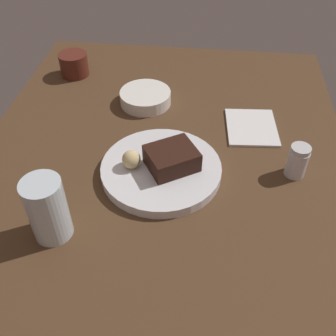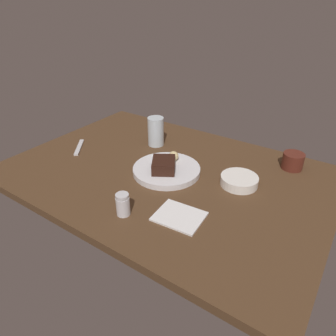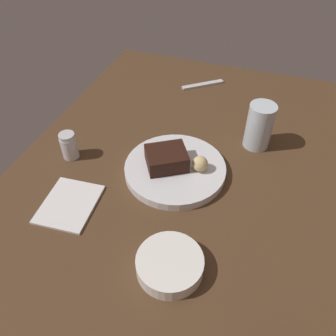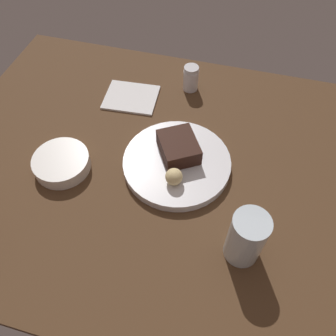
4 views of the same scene
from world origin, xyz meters
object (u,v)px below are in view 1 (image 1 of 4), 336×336
Objects in this scene: dessert_plate at (161,170)px; chocolate_cake_slice at (172,158)px; bread_roll at (131,160)px; folded_napkin at (252,127)px; coffee_cup at (74,64)px; salt_shaker at (297,161)px; water_glass at (47,209)px; side_bowl at (145,98)px.

dessert_plate is 2.60× the size of chocolate_cake_slice.
bread_roll reaches higher than folded_napkin.
dessert_plate is 1.77× the size of folded_napkin.
chocolate_cake_slice is 50.21cm from coffee_cup.
salt_shaker is 0.58× the size of water_glass.
bread_roll is 0.29× the size of side_bowl.
chocolate_cake_slice is 27.87cm from side_bowl.
salt_shaker is at bearing -122.76° from side_bowl.
dessert_plate is at bearing -44.70° from water_glass.
folded_napkin is (19.30, -25.95, -3.84)cm from bread_roll.
dessert_plate reaches higher than folded_napkin.
chocolate_cake_slice is 26.20cm from salt_shaker.
coffee_cup is at bearing 38.05° from dessert_plate.
salt_shaker is 0.56× the size of side_bowl.
side_bowl is 25.85cm from coffee_cup.
salt_shaker is 0.92× the size of coffee_cup.
side_bowl is (44.04, -10.15, -4.67)cm from water_glass.
water_glass reaches higher than folded_napkin.
coffee_cup is 54.04cm from folded_napkin.
salt_shaker is 17.63cm from folded_napkin.
chocolate_cake_slice is 2.52× the size of bread_roll.
dessert_plate is at bearing -80.92° from bread_roll.
side_bowl is 28.52cm from folded_napkin.
coffee_cup is (38.56, 30.18, 2.09)cm from dessert_plate.
salt_shaker is at bearing -83.11° from bread_roll.
side_bowl is (27.16, 1.43, -2.45)cm from bread_roll.
water_glass reaches higher than coffee_cup.
water_glass is (-18.07, 19.89, 2.00)cm from chocolate_cake_slice.
side_bowl is at bearing 20.56° from chocolate_cake_slice.
folded_napkin is at bearing 28.97° from salt_shaker.
side_bowl is (23.02, 35.76, -1.95)cm from salt_shaker.
chocolate_cake_slice is 0.68× the size of folded_napkin.
water_glass reaches higher than side_bowl.
chocolate_cake_slice is at bearing -139.81° from coffee_cup.
folded_napkin is at bearing -46.05° from water_glass.
salt_shaker is (2.96, -26.02, -0.73)cm from chocolate_cake_slice.
salt_shaker is 50.57cm from water_glass.
dessert_plate is 3.96cm from chocolate_cake_slice.
water_glass is at bearing 133.95° from folded_napkin.
coffee_cup reaches higher than dessert_plate.
side_bowl is at bearing 16.03° from dessert_plate.
chocolate_cake_slice reaches higher than coffee_cup.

